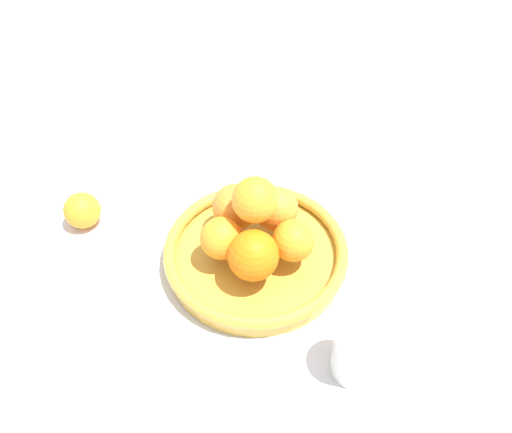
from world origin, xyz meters
name	(u,v)px	position (x,y,z in m)	size (l,w,h in m)	color
ground_plane	(256,261)	(0.00, 0.00, 0.00)	(4.00, 4.00, 0.00)	silver
fruit_bowl	(256,253)	(0.00, 0.00, 0.02)	(0.30, 0.30, 0.04)	gold
orange_pile	(255,224)	(0.00, 0.00, 0.09)	(0.18, 0.18, 0.13)	orange
stray_orange	(82,210)	(-0.14, -0.29, 0.03)	(0.06, 0.06, 0.06)	orange
drinking_glass	(360,350)	(0.21, 0.10, 0.05)	(0.07, 0.07, 0.10)	silver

